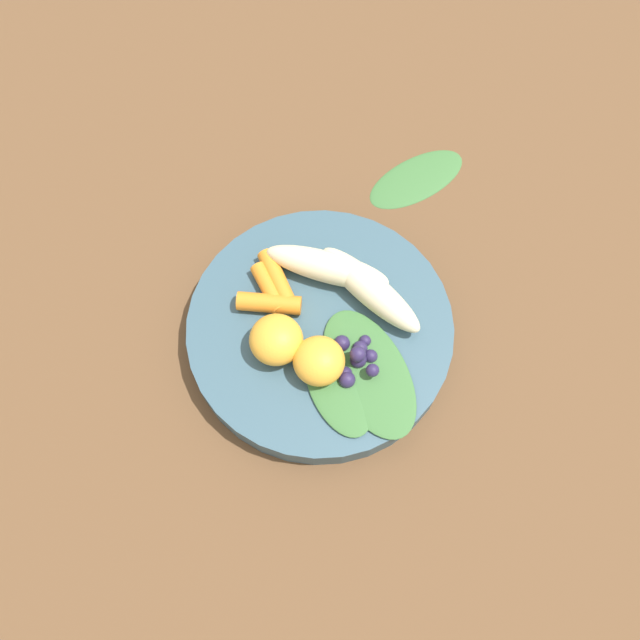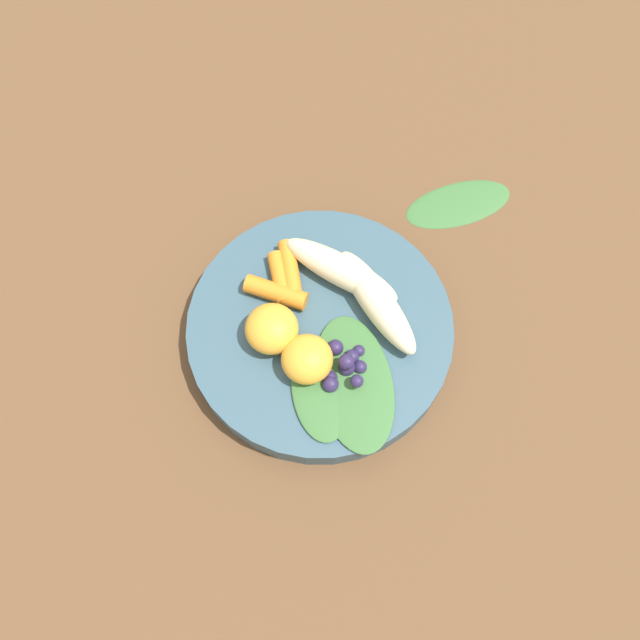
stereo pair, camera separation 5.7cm
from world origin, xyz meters
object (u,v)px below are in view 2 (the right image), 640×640
at_px(banana_peeled_left, 341,270).
at_px(banana_peeled_right, 377,302).
at_px(bowl, 320,330).
at_px(orange_segment_near, 307,359).
at_px(kale_leaf_stray, 459,203).

relative_size(banana_peeled_left, banana_peeled_right, 1.00).
relative_size(bowl, orange_segment_near, 5.38).
distance_m(banana_peeled_left, banana_peeled_right, 0.04).
bearing_deg(banana_peeled_right, orange_segment_near, 100.87).
distance_m(bowl, orange_segment_near, 0.05).
relative_size(banana_peeled_left, orange_segment_near, 2.59).
relative_size(banana_peeled_right, orange_segment_near, 2.59).
bearing_deg(orange_segment_near, banana_peeled_right, -76.21).
bearing_deg(orange_segment_near, kale_leaf_stray, -67.66).
distance_m(orange_segment_near, kale_leaf_stray, 0.23).
bearing_deg(kale_leaf_stray, banana_peeled_left, -159.30).
relative_size(banana_peeled_right, kale_leaf_stray, 1.03).
xyz_separation_m(bowl, banana_peeled_right, (-0.01, -0.05, 0.03)).
height_order(banana_peeled_right, orange_segment_near, orange_segment_near).
height_order(banana_peeled_left, orange_segment_near, orange_segment_near).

